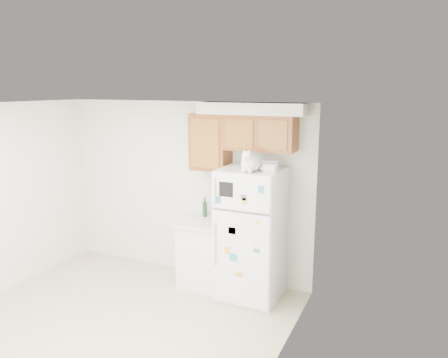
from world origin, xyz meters
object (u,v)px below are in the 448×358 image
Objects in this scene: bottle_amber at (214,209)px; base_counter at (205,252)px; refrigerator at (251,234)px; storage_box_front at (270,168)px; storage_box_back at (271,164)px; bottle_green at (205,207)px; cat at (250,163)px.

base_counter is at bearing -124.53° from bottle_amber.
storage_box_front is at bearing -14.82° from refrigerator.
storage_box_back is 0.64× the size of bottle_green.
base_counter is at bearing -63.06° from bottle_green.
base_counter is 1.61m from storage_box_front.
refrigerator is 5.77× the size of bottle_amber.
storage_box_back is 1.06m from bottle_amber.
bottle_green is at bearing 164.09° from bottle_amber.
bottle_amber is at bearing -15.91° from bottle_green.
refrigerator is 6.06× the size of bottle_green.
refrigerator is at bearing -159.97° from storage_box_back.
bottle_amber is (0.08, 0.12, 0.60)m from base_counter.
bottle_amber is (0.17, -0.05, 0.01)m from bottle_green.
base_counter is at bearing 173.90° from refrigerator.
base_counter is 5.11× the size of storage_box_back.
storage_box_back is 1.21m from bottle_green.
refrigerator reaches higher than bottle_amber.
bottle_green is (-0.82, 0.43, -0.75)m from cat.
bottle_green is at bearing 166.33° from storage_box_front.
storage_box_back is 0.20m from storage_box_front.
refrigerator reaches higher than bottle_green.
storage_box_front reaches higher than refrigerator.
base_counter is 3.12× the size of bottle_amber.
cat is at bearing -19.18° from base_counter.
cat is 2.71× the size of storage_box_front.
base_counter is 0.62m from bottle_amber.
storage_box_front reaches higher than bottle_green.
storage_box_back is at bearing -7.04° from bottle_green.
bottle_green is at bearing 162.12° from storage_box_back.
base_counter is 0.63m from bottle_green.
refrigerator is 11.33× the size of storage_box_front.
refrigerator is 0.79m from base_counter.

